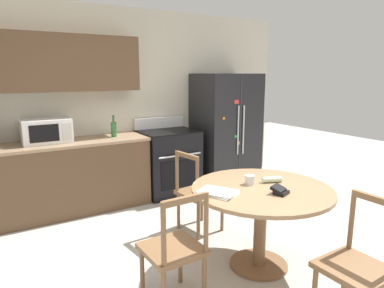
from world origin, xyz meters
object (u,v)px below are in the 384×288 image
(dining_chair_left, at_px, (174,250))
(dining_chair_near, at_px, (358,267))
(oven_range, at_px, (168,161))
(dining_chair_far, at_px, (198,193))
(candle_glass, at_px, (250,180))
(refrigerator, at_px, (226,130))
(counter_bottle, at_px, (114,129))
(microwave, at_px, (46,131))
(wallet, at_px, (280,191))

(dining_chair_left, distance_m, dining_chair_near, 1.27)
(dining_chair_left, relative_size, dining_chair_near, 1.00)
(oven_range, relative_size, dining_chair_far, 1.20)
(candle_glass, bearing_deg, refrigerator, 58.63)
(counter_bottle, relative_size, dining_chair_near, 0.31)
(dining_chair_left, height_order, candle_glass, dining_chair_left)
(microwave, relative_size, counter_bottle, 1.97)
(counter_bottle, distance_m, candle_glass, 2.17)
(dining_chair_left, xyz_separation_m, dining_chair_near, (0.95, -0.84, 0.00))
(microwave, bearing_deg, candle_glass, -57.41)
(candle_glass, bearing_deg, dining_chair_far, 94.57)
(wallet, bearing_deg, dining_chair_far, 95.52)
(counter_bottle, bearing_deg, dining_chair_far, -70.02)
(counter_bottle, xyz_separation_m, dining_chair_near, (0.62, -3.11, -0.57))
(oven_range, xyz_separation_m, dining_chair_near, (-0.16, -3.08, -0.03))
(counter_bottle, height_order, dining_chair_near, counter_bottle)
(dining_chair_far, bearing_deg, wallet, -2.36)
(dining_chair_near, bearing_deg, dining_chair_left, 47.63)
(microwave, distance_m, wallet, 2.83)
(oven_range, height_order, dining_chair_left, oven_range)
(oven_range, xyz_separation_m, wallet, (-0.19, -2.37, 0.30))
(refrigerator, bearing_deg, wallet, -116.88)
(microwave, bearing_deg, dining_chair_far, -46.29)
(dining_chair_far, distance_m, dining_chair_left, 1.25)
(oven_range, xyz_separation_m, dining_chair_left, (-1.11, -2.24, -0.03))
(oven_range, height_order, candle_glass, oven_range)
(microwave, relative_size, dining_chair_far, 0.61)
(dining_chair_far, relative_size, candle_glass, 10.10)
(counter_bottle, xyz_separation_m, wallet, (0.59, -2.41, -0.24))
(refrigerator, height_order, dining_chair_far, refrigerator)
(counter_bottle, bearing_deg, refrigerator, -2.44)
(microwave, xyz_separation_m, wallet, (1.40, -2.45, -0.27))
(refrigerator, distance_m, counter_bottle, 1.78)
(microwave, xyz_separation_m, dining_chair_near, (1.44, -3.15, -0.61))
(refrigerator, height_order, oven_range, refrigerator)
(oven_range, xyz_separation_m, counter_bottle, (-0.78, 0.04, 0.54))
(oven_range, bearing_deg, dining_chair_far, -103.07)
(oven_range, bearing_deg, dining_chair_left, -116.32)
(counter_bottle, height_order, candle_glass, counter_bottle)
(dining_chair_left, xyz_separation_m, candle_glass, (0.87, 0.19, 0.34))
(dining_chair_left, bearing_deg, wallet, -10.26)
(refrigerator, bearing_deg, dining_chair_near, -110.68)
(wallet, bearing_deg, counter_bottle, 103.66)
(refrigerator, xyz_separation_m, microwave, (-2.59, 0.11, 0.18))
(dining_chair_left, bearing_deg, dining_chair_near, -43.27)
(dining_chair_far, distance_m, dining_chair_near, 1.80)
(candle_glass, bearing_deg, oven_range, 83.42)
(microwave, height_order, wallet, microwave)
(dining_chair_near, bearing_deg, refrigerator, -21.71)
(dining_chair_left, xyz_separation_m, wallet, (0.91, -0.13, 0.34))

